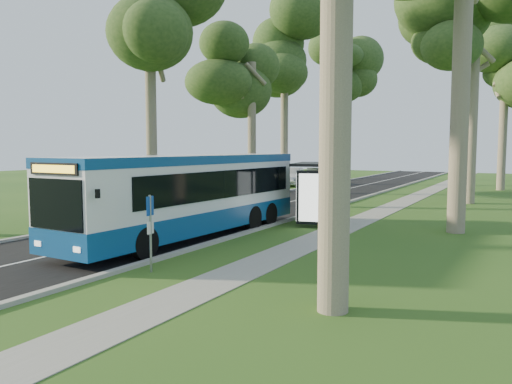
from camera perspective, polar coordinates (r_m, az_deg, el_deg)
ground at (r=19.29m, az=-3.38°, el=-5.47°), size 120.00×120.00×0.00m
road at (r=29.59m, az=1.22°, el=-1.74°), size 7.00×100.00×0.02m
kerb_east at (r=28.15m, az=7.55°, el=-2.04°), size 0.25×100.00×0.12m
kerb_west at (r=31.35m, az=-4.45°, el=-1.28°), size 0.25×100.00×0.12m
centre_line at (r=29.59m, az=1.22°, el=-1.72°), size 0.12×100.00×0.00m
footpath at (r=27.22m, az=13.45°, el=-2.48°), size 1.50×100.00×0.02m
bus at (r=19.57m, az=-7.60°, el=-0.39°), size 3.01×12.31×3.24m
bus_stop_sign at (r=14.41m, az=-11.99°, el=-3.55°), size 0.09×0.31×2.21m
bus_shelter at (r=22.96m, az=6.67°, el=1.24°), size 2.49×3.61×2.83m
litter_bin at (r=24.49m, az=7.97°, el=-2.07°), size 0.56×0.56×0.99m
car_white at (r=47.95m, az=6.58°, el=1.73°), size 2.06×4.48×1.49m
car_silver at (r=46.70m, az=4.08°, el=1.77°), size 2.94×5.33×1.66m
tree_west_b at (r=32.51m, az=-12.07°, el=18.05°), size 5.20×5.20×14.68m
tree_west_c at (r=39.61m, az=-0.48°, el=14.86°), size 5.20×5.20×13.82m
tree_west_d at (r=49.78m, az=3.31°, el=16.25°), size 5.20×5.20×17.81m
tree_west_e at (r=57.68m, az=10.01°, el=12.76°), size 5.20×5.20×15.25m
tree_east_c at (r=34.92m, az=23.79°, el=16.40°), size 5.20×5.20×14.34m
tree_east_d at (r=46.60m, az=26.66°, el=13.17°), size 5.20×5.20×14.17m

